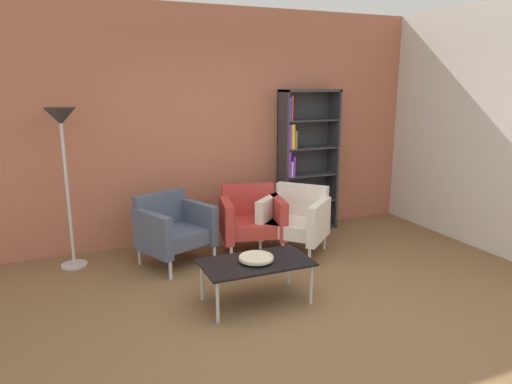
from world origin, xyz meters
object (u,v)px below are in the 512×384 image
(bookshelf_tall, at_px, (303,163))
(floor_lamp_torchiere, at_px, (62,136))
(decorative_bowl, at_px, (256,258))
(armchair_by_bookshelf, at_px, (172,227))
(coffee_table_low, at_px, (256,265))
(armchair_spare_guest, at_px, (251,218))
(armchair_corner_red, at_px, (295,218))

(bookshelf_tall, xyz_separation_m, floor_lamp_torchiere, (-2.98, -0.22, 0.52))
(bookshelf_tall, xyz_separation_m, decorative_bowl, (-1.45, -1.81, -0.49))
(bookshelf_tall, xyz_separation_m, armchair_by_bookshelf, (-1.93, -0.55, -0.51))
(bookshelf_tall, height_order, coffee_table_low, bookshelf_tall)
(bookshelf_tall, xyz_separation_m, armchair_spare_guest, (-0.98, -0.55, -0.51))
(coffee_table_low, xyz_separation_m, floor_lamp_torchiere, (-1.53, 1.58, 1.08))
(bookshelf_tall, relative_size, armchair_by_bookshelf, 2.10)
(decorative_bowl, relative_size, armchair_corner_red, 0.34)
(decorative_bowl, xyz_separation_m, armchair_corner_red, (0.95, 1.04, -0.02))
(bookshelf_tall, relative_size, coffee_table_low, 1.90)
(coffee_table_low, relative_size, armchair_corner_red, 1.05)
(decorative_bowl, bearing_deg, armchair_by_bookshelf, 111.14)
(coffee_table_low, xyz_separation_m, decorative_bowl, (0.00, 0.00, 0.07))
(armchair_by_bookshelf, relative_size, armchair_corner_red, 0.95)
(coffee_table_low, height_order, armchair_by_bookshelf, armchair_by_bookshelf)
(armchair_spare_guest, distance_m, armchair_corner_red, 0.53)
(floor_lamp_torchiere, bearing_deg, decorative_bowl, -45.95)
(decorative_bowl, height_order, armchair_by_bookshelf, armchair_by_bookshelf)
(decorative_bowl, distance_m, armchair_corner_red, 1.41)
(armchair_by_bookshelf, bearing_deg, bookshelf_tall, -7.23)
(decorative_bowl, height_order, armchair_corner_red, armchair_corner_red)
(armchair_spare_guest, bearing_deg, armchair_corner_red, -13.01)
(floor_lamp_torchiere, bearing_deg, armchair_corner_red, -12.24)
(bookshelf_tall, xyz_separation_m, armchair_corner_red, (-0.50, -0.76, -0.51))
(bookshelf_tall, height_order, decorative_bowl, bookshelf_tall)
(armchair_by_bookshelf, height_order, floor_lamp_torchiere, floor_lamp_torchiere)
(coffee_table_low, distance_m, floor_lamp_torchiere, 2.45)
(coffee_table_low, xyz_separation_m, armchair_by_bookshelf, (-0.49, 1.25, 0.05))
(decorative_bowl, distance_m, floor_lamp_torchiere, 2.42)
(coffee_table_low, bearing_deg, armchair_spare_guest, 69.63)
(armchair_spare_guest, bearing_deg, armchair_by_bookshelf, -168.42)
(decorative_bowl, height_order, floor_lamp_torchiere, floor_lamp_torchiere)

